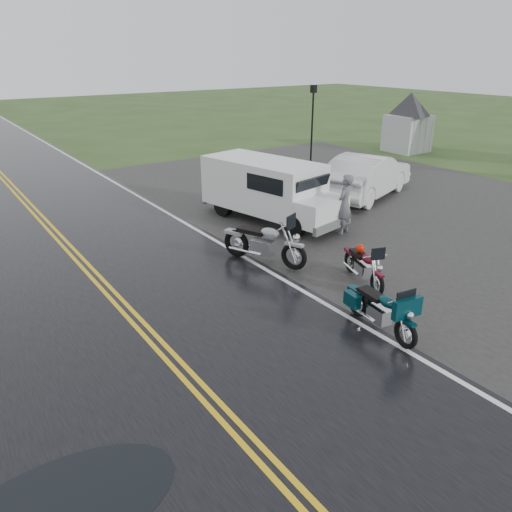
% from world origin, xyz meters
% --- Properties ---
extents(ground, '(120.00, 120.00, 0.00)m').
position_xyz_m(ground, '(0.00, 0.00, 0.00)').
color(ground, '#2D471E').
rests_on(ground, ground).
extents(road, '(8.00, 100.00, 0.04)m').
position_xyz_m(road, '(0.00, 10.00, 0.02)').
color(road, black).
rests_on(road, ground).
extents(parking_pad, '(14.00, 24.00, 0.03)m').
position_xyz_m(parking_pad, '(11.00, 5.00, 0.01)').
color(parking_pad, black).
rests_on(parking_pad, ground).
extents(visitor_center, '(16.00, 10.00, 4.80)m').
position_xyz_m(visitor_center, '(20.00, 12.00, 2.40)').
color(visitor_center, '#A8AAAD').
rests_on(visitor_center, ground).
extents(motorcycle_red, '(1.28, 2.03, 1.13)m').
position_xyz_m(motorcycle_red, '(5.05, 0.34, 0.56)').
color(motorcycle_red, '#510916').
rests_on(motorcycle_red, ground).
extents(motorcycle_teal, '(0.98, 2.07, 1.18)m').
position_xyz_m(motorcycle_teal, '(3.82, -1.51, 0.59)').
color(motorcycle_teal, '#042B32').
rests_on(motorcycle_teal, ground).
extents(motorcycle_silver, '(1.79, 2.60, 1.45)m').
position_xyz_m(motorcycle_silver, '(4.37, 2.56, 0.72)').
color(motorcycle_silver, '#93969A').
rests_on(motorcycle_silver, ground).
extents(van_white, '(2.99, 5.50, 2.04)m').
position_xyz_m(van_white, '(5.94, 4.49, 1.02)').
color(van_white, white).
rests_on(van_white, ground).
extents(person_at_van, '(0.80, 0.68, 1.86)m').
position_xyz_m(person_at_van, '(7.43, 3.94, 0.93)').
color(person_at_van, '#54555A').
rests_on(person_at_van, ground).
extents(sedan_white, '(5.34, 3.39, 1.66)m').
position_xyz_m(sedan_white, '(11.12, 6.55, 0.83)').
color(sedan_white, silver).
rests_on(sedan_white, ground).
extents(lamp_post_far_right, '(0.33, 0.33, 3.83)m').
position_xyz_m(lamp_post_far_right, '(13.46, 12.57, 1.92)').
color(lamp_post_far_right, black).
rests_on(lamp_post_far_right, ground).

